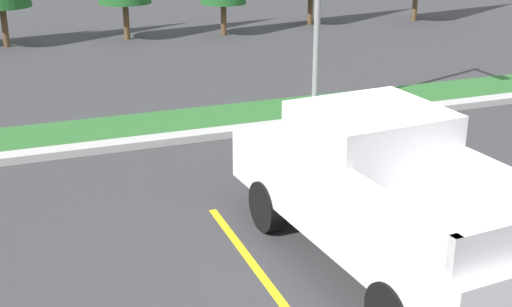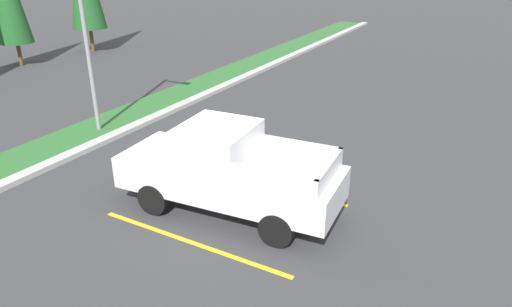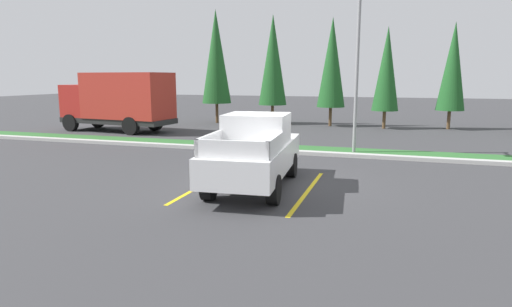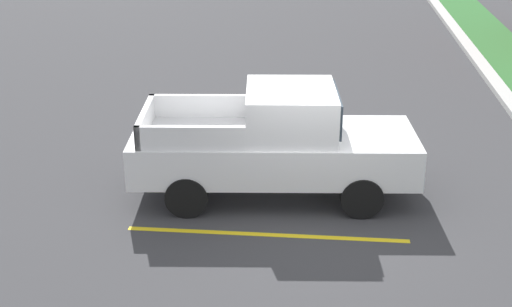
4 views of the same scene
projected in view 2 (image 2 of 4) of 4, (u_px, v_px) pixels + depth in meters
name	position (u px, v px, depth m)	size (l,w,h in m)	color
ground_plane	(221.00, 190.00, 12.27)	(120.00, 120.00, 0.00)	#38383A
parking_line_near	(191.00, 242.00, 10.13)	(0.12, 4.80, 0.01)	yellow
parking_line_far	(261.00, 183.00, 12.59)	(0.12, 4.80, 0.01)	yellow
curb_strip	(83.00, 149.00, 14.48)	(56.00, 0.40, 0.15)	#B2B2AD
grass_median	(59.00, 144.00, 14.99)	(56.00, 1.80, 0.06)	#2D662D
pickup_truck_main	(227.00, 170.00, 10.95)	(2.32, 5.37, 2.10)	black
street_light	(87.00, 16.00, 14.49)	(0.24, 1.49, 6.46)	gray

